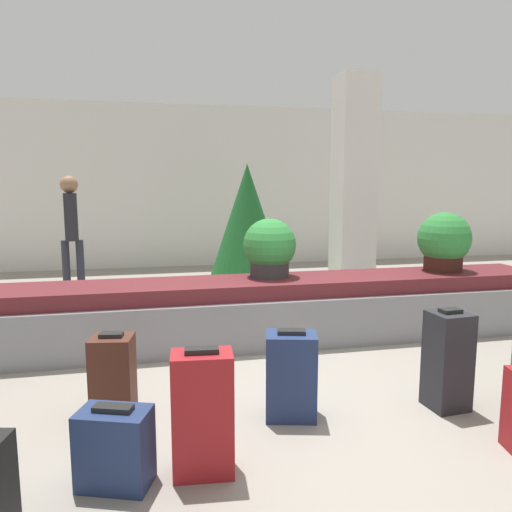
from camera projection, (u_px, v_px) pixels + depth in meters
name	position (u px, v px, depth m)	size (l,w,h in m)	color
ground_plane	(293.00, 394.00, 4.01)	(18.00, 18.00, 0.00)	gray
back_wall	(202.00, 187.00, 10.04)	(18.00, 0.06, 3.20)	silver
carousel	(256.00, 311.00, 5.32)	(6.77, 0.89, 0.67)	gray
pillar	(354.00, 189.00, 7.25)	(0.53, 0.53, 3.20)	silver
suitcase_0	(291.00, 375.00, 3.58)	(0.41, 0.34, 0.65)	navy
suitcase_1	(113.00, 376.00, 3.60)	(0.33, 0.31, 0.63)	#472319
suitcase_2	(115.00, 448.00, 2.78)	(0.45, 0.37, 0.47)	navy
suitcase_3	(203.00, 413.00, 2.88)	(0.37, 0.26, 0.76)	maroon
suitcase_4	(448.00, 360.00, 3.73)	(0.30, 0.29, 0.77)	#232328
potted_plant_0	(444.00, 242.00, 5.76)	(0.60, 0.60, 0.68)	#381914
potted_plant_1	(270.00, 248.00, 5.39)	(0.57, 0.57, 0.63)	#2D2D2D
traveler_0	(71.00, 225.00, 7.21)	(0.31, 0.34, 1.78)	#282833
decorated_tree	(247.00, 221.00, 7.92)	(1.20, 1.20, 1.98)	#4C331E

